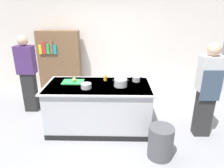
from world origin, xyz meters
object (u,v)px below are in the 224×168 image
Objects in this scene: onion at (74,80)px; stock_pot at (121,83)px; trash_bin at (161,142)px; mixing_bowl at (86,86)px; bookshelf at (60,63)px; person_guest at (27,73)px; juice_cup at (105,78)px; person_chef at (207,89)px; sauce_pan at (136,79)px.

stock_pot reaches higher than onion.
trash_bin is at bearing -32.17° from onion.
bookshelf reaches higher than mixing_bowl.
onion is at bearing 70.15° from person_guest.
stock_pot is 0.42m from juice_cup.
mixing_bowl is 0.11× the size of person_chef.
person_chef is at bearing -13.90° from juice_cup.
stock_pot is at bearing 97.39° from person_chef.
person_chef is at bearing -7.41° from onion.
mixing_bowl is 0.53m from juice_cup.
person_guest is at bearing -110.96° from bookshelf.
sauce_pan is 1.16× the size of mixing_bowl.
stock_pot is 1.52m from person_chef.
person_guest reaches higher than trash_bin.
person_guest is at bearing 88.76° from person_chef.
onion is 1.19m from sauce_pan.
person_chef is (2.39, -0.31, -0.05)m from onion.
bookshelf reaches higher than stock_pot.
stock_pot reaches higher than mixing_bowl.
person_chef reaches higher than trash_bin.
bookshelf is (-1.31, 1.54, -0.10)m from juice_cup.
sauce_pan is 2.48m from bookshelf.
bookshelf is at bearing 140.59° from sauce_pan.
stock_pot is at bearing 76.73° from person_guest.
person_chef is 3.65m from person_guest.
person_chef is at bearing 35.64° from trash_bin.
stock_pot is 0.41m from sauce_pan.
person_guest is (-1.73, 0.44, -0.04)m from juice_cup.
person_chef is 3.70m from bookshelf.
sauce_pan is 0.13× the size of person_guest.
person_chef reaches higher than bookshelf.
stock_pot is 1.22m from trash_bin.
juice_cup is at bearing 13.11° from onion.
juice_cup is 1.86m from person_chef.
juice_cup is 1.79m from person_guest.
sauce_pan is 1.00m from mixing_bowl.
juice_cup is 1.58m from trash_bin.
person_chef is (0.89, 0.64, 0.65)m from trash_bin.
sauce_pan is 1.27m from person_chef.
bookshelf is (-1.00, 1.96, -0.09)m from mixing_bowl.
stock_pot is at bearing -45.64° from juice_cup.
trash_bin is (1.24, -0.66, -0.68)m from mixing_bowl.
stock_pot is 0.18× the size of person_chef.
juice_cup is (-0.60, 0.04, 0.00)m from sauce_pan.
trash_bin is at bearing -51.34° from stock_pot.
onion is 0.05× the size of bookshelf.
trash_bin is 0.31× the size of person_chef.
person_guest is at bearing 150.12° from trash_bin.
onion is at bearing 95.45° from person_chef.
juice_cup is at bearing -49.49° from bookshelf.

